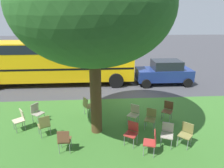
{
  "coord_description": "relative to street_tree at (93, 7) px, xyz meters",
  "views": [
    {
      "loc": [
        2.16,
        10.5,
        4.46
      ],
      "look_at": [
        1.48,
        0.63,
        1.06
      ],
      "focal_mm": 31.5,
      "sensor_mm": 36.0,
      "label": 1
    }
  ],
  "objects": [
    {
      "name": "ground",
      "position": [
        -2.3,
        -3.45,
        -4.75
      ],
      "size": [
        80.0,
        80.0,
        0.0
      ],
      "primitive_type": "plane",
      "color": "#424247"
    },
    {
      "name": "chair_3",
      "position": [
        -1.85,
        1.57,
        -4.23
      ],
      "size": [
        0.52,
        0.52,
        0.88
      ],
      "color": "#B7332D",
      "rests_on": "ground"
    },
    {
      "name": "parked_car",
      "position": [
        -4.64,
        -5.75,
        -3.91
      ],
      "size": [
        3.7,
        1.92,
        1.65
      ],
      "color": "navy",
      "rests_on": "ground"
    },
    {
      "name": "chair_7",
      "position": [
        1.09,
        1.26,
        -4.23
      ],
      "size": [
        0.43,
        0.43,
        0.88
      ],
      "color": "brown",
      "rests_on": "ground"
    },
    {
      "name": "chair_8",
      "position": [
        -1.61,
        -0.48,
        -4.23
      ],
      "size": [
        0.58,
        0.58,
        0.88
      ],
      "color": "beige",
      "rests_on": "ground"
    },
    {
      "name": "street_tree",
      "position": [
        0.0,
        0.0,
        0.0
      ],
      "size": [
        5.44,
        5.44,
        6.78
      ],
      "color": "brown",
      "rests_on": "ground"
    },
    {
      "name": "chair_9",
      "position": [
        -1.28,
        0.95,
        -4.23
      ],
      "size": [
        0.57,
        0.58,
        0.88
      ],
      "color": "#B7332D",
      "rests_on": "ground"
    },
    {
      "name": "chair_10",
      "position": [
        -2.24,
        -0.06,
        -4.23
      ],
      "size": [
        0.55,
        0.56,
        0.88
      ],
      "color": "olive",
      "rests_on": "ground"
    },
    {
      "name": "chair_1",
      "position": [
        -3.21,
        1.16,
        -4.23
      ],
      "size": [
        0.59,
        0.59,
        0.88
      ],
      "color": "olive",
      "rests_on": "ground"
    },
    {
      "name": "grass_verge",
      "position": [
        -2.3,
        -0.25,
        -4.74
      ],
      "size": [
        48.0,
        6.0,
        0.01
      ],
      "primitive_type": "cube",
      "color": "#3D752D",
      "rests_on": "ground"
    },
    {
      "name": "chair_0",
      "position": [
        -2.54,
        1.11,
        -4.23
      ],
      "size": [
        0.54,
        0.55,
        0.88
      ],
      "color": "#ADA393",
      "rests_on": "ground"
    },
    {
      "name": "school_bus",
      "position": [
        2.75,
        -6.41,
        -2.99
      ],
      "size": [
        10.4,
        2.8,
        2.88
      ],
      "color": "yellow",
      "rests_on": "ground"
    },
    {
      "name": "chair_6",
      "position": [
        0.43,
        -1.42,
        -4.23
      ],
      "size": [
        0.57,
        0.57,
        0.88
      ],
      "color": "olive",
      "rests_on": "ground"
    },
    {
      "name": "chair_4",
      "position": [
        2.02,
        0.22,
        -4.23
      ],
      "size": [
        0.56,
        0.57,
        0.88
      ],
      "color": "olive",
      "rests_on": "ground"
    },
    {
      "name": "chair_5",
      "position": [
        2.62,
        -0.9,
        -4.23
      ],
      "size": [
        0.58,
        0.57,
        0.88
      ],
      "color": "#ADA393",
      "rests_on": "ground"
    },
    {
      "name": "chair_11",
      "position": [
        -3.19,
        -0.73,
        -4.23
      ],
      "size": [
        0.58,
        0.58,
        0.88
      ],
      "color": "brown",
      "rests_on": "ground"
    },
    {
      "name": "chair_2",
      "position": [
        3.13,
        -0.32,
        -4.23
      ],
      "size": [
        0.58,
        0.58,
        0.88
      ],
      "color": "beige",
      "rests_on": "ground"
    }
  ]
}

